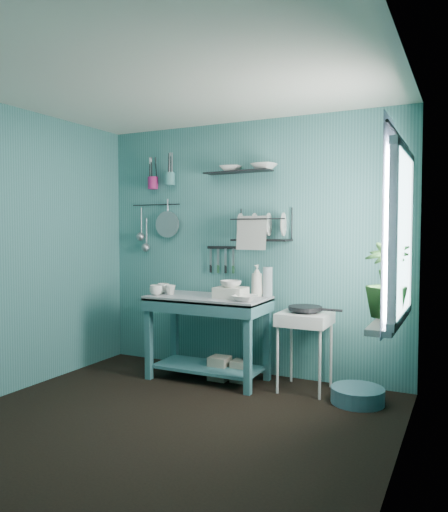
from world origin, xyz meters
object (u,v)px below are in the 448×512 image
at_px(potted_plant, 386,279).
at_px(floor_basin, 358,395).
at_px(frying_pan, 305,308).
at_px(soap_bottle, 257,281).
at_px(water_bottle, 268,282).
at_px(utensil_cup_magenta, 153,183).
at_px(mug_right, 163,288).
at_px(wash_tub, 231,293).
at_px(mug_mid, 170,290).
at_px(storage_tin_large, 220,368).
at_px(utensil_cup_teal, 170,179).
at_px(colander, 167,224).
at_px(mug_left, 156,290).
at_px(work_counter, 208,338).
at_px(storage_tin_small, 240,371).
at_px(dish_rack, 262,224).
at_px(hotplate_stand, 305,351).

distance_m(potted_plant, floor_basin, 1.21).
bearing_deg(frying_pan, soap_bottle, 168.98).
relative_size(water_bottle, utensil_cup_magenta, 2.15).
relative_size(mug_right, floor_basin, 0.28).
distance_m(wash_tub, utensil_cup_magenta, 1.58).
bearing_deg(utensil_cup_magenta, frying_pan, -7.50).
distance_m(mug_mid, storage_tin_large, 0.89).
height_order(utensil_cup_teal, colander, utensil_cup_teal).
relative_size(mug_left, wash_tub, 0.44).
bearing_deg(water_bottle, potted_plant, -34.74).
distance_m(work_counter, storage_tin_small, 0.43).
bearing_deg(dish_rack, floor_basin, -22.68).
xyz_separation_m(mug_right, utensil_cup_teal, (-0.13, 0.33, 1.11)).
relative_size(mug_mid, water_bottle, 0.36).
distance_m(mug_right, dish_rack, 1.16).
distance_m(mug_right, storage_tin_large, 0.95).
relative_size(mug_left, mug_right, 1.00).
bearing_deg(floor_basin, frying_pan, 164.87).
xyz_separation_m(wash_tub, storage_tin_small, (0.05, 0.10, -0.75)).
bearing_deg(frying_pan, work_counter, -173.67).
bearing_deg(storage_tin_small, wash_tub, -116.57).
relative_size(soap_bottle, hotplate_stand, 0.43).
bearing_deg(work_counter, frying_pan, -1.79).
height_order(work_counter, wash_tub, wash_tub).
bearing_deg(wash_tub, water_bottle, 41.63).
bearing_deg(mug_mid, storage_tin_large, 12.91).
height_order(storage_tin_small, floor_basin, storage_tin_small).
height_order(dish_rack, storage_tin_large, dish_rack).
bearing_deg(colander, mug_mid, -54.42).
xyz_separation_m(potted_plant, storage_tin_small, (-1.41, 0.68, -0.99)).
bearing_deg(mug_mid, soap_bottle, 18.00).
bearing_deg(wash_tub, dish_rack, 59.20).
bearing_deg(utensil_cup_magenta, hotplate_stand, -7.50).
distance_m(hotplate_stand, storage_tin_small, 0.67).
distance_m(dish_rack, storage_tin_small, 1.40).
distance_m(utensil_cup_magenta, potted_plant, 2.85).
bearing_deg(dish_rack, utensil_cup_magenta, 172.87).
bearing_deg(soap_bottle, water_bottle, 11.31).
height_order(mug_mid, soap_bottle, soap_bottle).
height_order(wash_tub, dish_rack, dish_rack).
height_order(utensil_cup_magenta, storage_tin_large, utensil_cup_magenta).
distance_m(mug_right, water_bottle, 1.05).
bearing_deg(work_counter, colander, 143.81).
bearing_deg(utensil_cup_teal, mug_right, -68.67).
bearing_deg(dish_rack, mug_left, -158.89).
distance_m(water_bottle, colander, 1.33).
bearing_deg(soap_bottle, hotplate_stand, -11.02).
height_order(wash_tub, utensil_cup_magenta, utensil_cup_magenta).
relative_size(soap_bottle, utensil_cup_teal, 2.30).
xyz_separation_m(wash_tub, storage_tin_large, (-0.15, 0.07, -0.74)).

